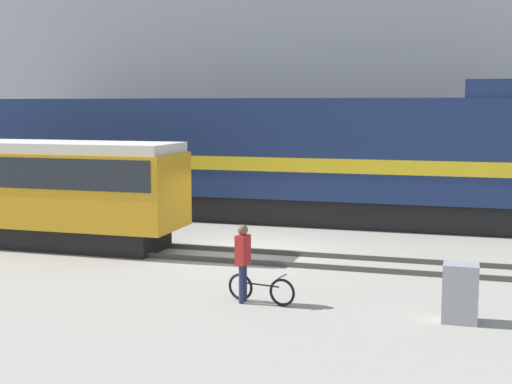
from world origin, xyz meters
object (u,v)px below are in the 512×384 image
bicycle (261,289)px  signal_box (460,293)px  person (243,255)px  freight_locomotive (258,157)px  streetcar (34,186)px

bicycle → signal_box: bearing=-2.1°
person → signal_box: 4.66m
freight_locomotive → bicycle: freight_locomotive is taller
person → signal_box: (4.64, -0.08, -0.47)m
streetcar → person: streetcar is taller
streetcar → signal_box: 13.70m
freight_locomotive → signal_box: (7.64, -11.25, -1.82)m
freight_locomotive → signal_box: size_ratio=17.74×
signal_box → streetcar: bearing=160.9°
freight_locomotive → streetcar: 8.60m
bicycle → signal_box: signal_box is taller
freight_locomotive → streetcar: (-5.26, -6.78, -0.56)m
person → streetcar: bearing=152.0°
freight_locomotive → bicycle: size_ratio=13.06×
signal_box → bicycle: bearing=177.9°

